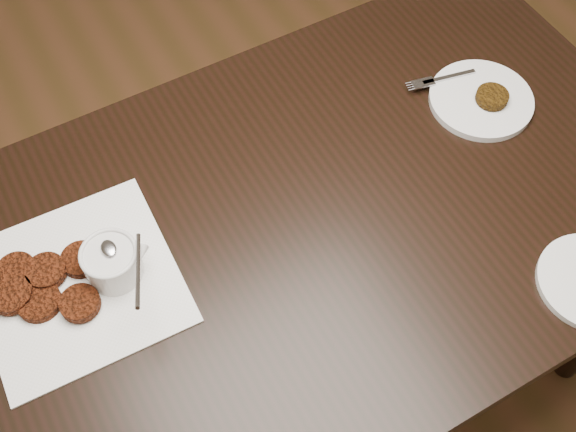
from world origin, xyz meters
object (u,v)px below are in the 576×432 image
(sauce_ramekin, at_px, (108,252))
(plate_with_patty, at_px, (482,97))
(napkin, at_px, (79,283))
(table, at_px, (321,301))

(sauce_ramekin, distance_m, plate_with_patty, 0.76)
(sauce_ramekin, relative_size, plate_with_patty, 0.64)
(napkin, height_order, sauce_ramekin, sauce_ramekin)
(plate_with_patty, bearing_deg, napkin, 179.33)
(table, distance_m, sauce_ramekin, 0.58)
(table, relative_size, sauce_ramekin, 10.01)
(table, bearing_deg, napkin, 169.88)
(table, xyz_separation_m, sauce_ramekin, (-0.37, 0.07, 0.44))
(table, xyz_separation_m, plate_with_patty, (0.38, 0.07, 0.39))
(napkin, relative_size, plate_with_patty, 1.55)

